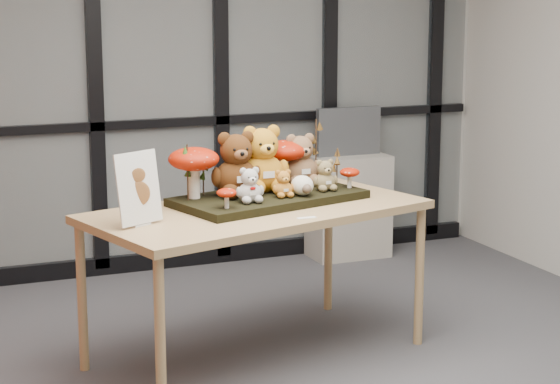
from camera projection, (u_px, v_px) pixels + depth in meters
name	position (u px, v px, depth m)	size (l,w,h in m)	color
room_shell	(301.00, 54.00, 4.71)	(5.00, 5.00, 5.00)	beige
glass_partition	(159.00, 70.00, 7.00)	(4.90, 0.06, 2.78)	#2D383F
display_table	(256.00, 219.00, 5.40)	(1.95, 1.33, 0.84)	tan
diorama_tray	(269.00, 198.00, 5.51)	(1.02, 0.51, 0.04)	black
bear_pooh_yellow	(262.00, 155.00, 5.55)	(0.31, 0.28, 0.40)	orange
bear_brown_medium	(236.00, 160.00, 5.44)	(0.29, 0.27, 0.38)	#48250D
bear_tan_back	(300.00, 157.00, 5.75)	(0.25, 0.22, 0.32)	brown
bear_small_yellow	(283.00, 182.00, 5.42)	(0.13, 0.11, 0.17)	orange
bear_white_bow	(249.00, 183.00, 5.29)	(0.16, 0.14, 0.20)	silver
bear_beige_small	(325.00, 173.00, 5.59)	(0.15, 0.13, 0.19)	olive
plush_cream_hedgehog	(302.00, 184.00, 5.46)	(0.09, 0.08, 0.12)	white
mushroom_back_left	(194.00, 170.00, 5.38)	(0.27, 0.27, 0.30)	#9E1805
mushroom_back_right	(285.00, 160.00, 5.74)	(0.25, 0.25, 0.28)	#9E1805
mushroom_front_left	(227.00, 197.00, 5.15)	(0.10, 0.10, 0.11)	#9E1805
mushroom_front_right	(350.00, 177.00, 5.67)	(0.11, 0.11, 0.12)	#9E1805
sprig_green_far_left	(188.00, 172.00, 5.32)	(0.05, 0.05, 0.30)	#1E3A0D
sprig_green_mid_left	(203.00, 174.00, 5.45)	(0.05, 0.05, 0.23)	#1E3A0D
sprig_dry_far_right	(316.00, 151.00, 5.81)	(0.05, 0.05, 0.37)	brown
sprig_dry_mid_right	(337.00, 167.00, 5.75)	(0.05, 0.05, 0.21)	brown
sprig_green_centre	(234.00, 171.00, 5.59)	(0.05, 0.05, 0.22)	#1E3A0D
sign_holder	(139.00, 191.00, 4.95)	(0.26, 0.17, 0.36)	silver
label_card	(307.00, 218.00, 5.14)	(0.10, 0.03, 0.00)	white
cabinet	(349.00, 206.00, 7.53)	(0.57, 0.33, 0.76)	#AAA498
monitor	(348.00, 131.00, 7.43)	(0.50, 0.05, 0.35)	#46494D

